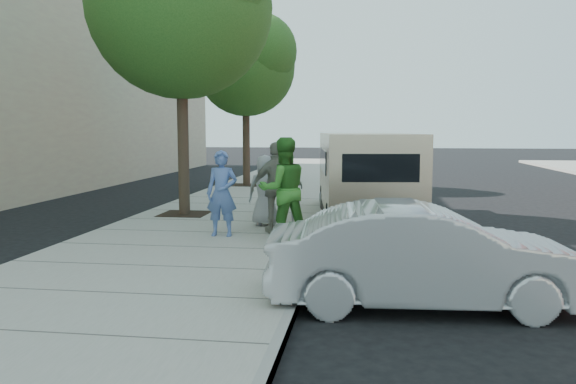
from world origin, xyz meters
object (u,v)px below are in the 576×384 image
object	(u,v)px
van	(364,176)
person_gray_shirt	(265,190)
person_green_shirt	(283,189)
tree_far	(247,62)
parking_meter	(292,193)
person_striped_polo	(277,187)
sedan	(425,256)
person_officer	(222,193)

from	to	relation	value
van	person_gray_shirt	world-z (taller)	van
person_green_shirt	tree_far	bearing A→B (deg)	-98.82
tree_far	van	distance (m)	9.50
person_gray_shirt	tree_far	bearing A→B (deg)	-79.53
parking_meter	person_striped_polo	world-z (taller)	person_striped_polo
sedan	person_officer	bearing A→B (deg)	40.80
person_gray_shirt	sedan	bearing A→B (deg)	116.90
sedan	person_gray_shirt	xyz separation A→B (m)	(-3.03, 5.06, 0.27)
tree_far	van	xyz separation A→B (m)	(4.54, -7.48, -3.70)
van	person_striped_polo	size ratio (longest dim) A/B	3.23
sedan	person_gray_shirt	world-z (taller)	person_gray_shirt
person_gray_shirt	person_striped_polo	size ratio (longest dim) A/B	0.84
person_striped_polo	sedan	bearing A→B (deg)	95.70
sedan	tree_far	bearing A→B (deg)	16.79
tree_far	sedan	distance (m)	15.64
tree_far	person_officer	world-z (taller)	tree_far
tree_far	person_striped_polo	distance (m)	10.87
tree_far	person_officer	size ratio (longest dim) A/B	3.70
sedan	person_striped_polo	distance (m)	5.02
van	parking_meter	bearing A→B (deg)	-123.21
person_green_shirt	person_striped_polo	distance (m)	0.92
van	person_officer	distance (m)	4.07
tree_far	person_gray_shirt	xyz separation A→B (m)	(2.33, -9.01, -3.93)
person_striped_polo	person_gray_shirt	bearing A→B (deg)	-89.67
tree_far	sedan	bearing A→B (deg)	-69.14
tree_far	person_green_shirt	distance (m)	11.72
tree_far	person_gray_shirt	distance (m)	10.11
sedan	person_gray_shirt	size ratio (longest dim) A/B	2.57
van	person_officer	bearing A→B (deg)	-141.28
parking_meter	van	xyz separation A→B (m)	(1.42, 2.84, 0.13)
person_gray_shirt	person_green_shirt	bearing A→B (deg)	107.40
person_green_shirt	van	bearing A→B (deg)	-140.05
parking_meter	sedan	world-z (taller)	parking_meter
parking_meter	person_officer	world-z (taller)	person_officer
person_striped_polo	person_green_shirt	bearing A→B (deg)	80.49
person_officer	person_striped_polo	xyz separation A→B (m)	(1.05, 0.55, 0.08)
parking_meter	person_gray_shirt	size ratio (longest dim) A/B	0.77
sedan	van	bearing A→B (deg)	3.03
van	person_gray_shirt	bearing A→B (deg)	-151.82
van	person_officer	world-z (taller)	van
tree_far	person_gray_shirt	size ratio (longest dim) A/B	4.04
person_green_shirt	person_striped_polo	xyz separation A→B (m)	(-0.26, 0.88, -0.05)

